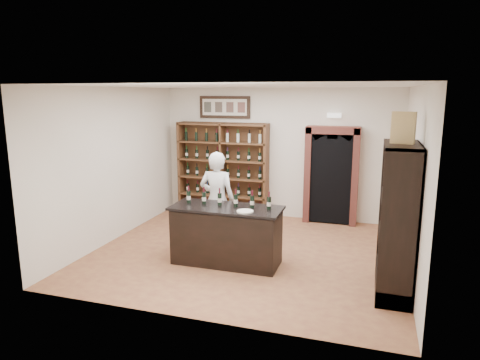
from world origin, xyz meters
The scene contains 20 objects.
floor centered at (0.00, 0.00, 0.00)m, with size 5.50×5.50×0.00m, color #9C6A3E.
ceiling centered at (0.00, 0.00, 3.00)m, with size 5.50×5.50×0.00m, color white.
wall_back centered at (0.00, 2.50, 1.50)m, with size 5.50×0.04×3.00m, color silver.
wall_left centered at (-2.75, 0.00, 1.50)m, with size 0.04×5.00×3.00m, color silver.
wall_right centered at (2.75, 0.00, 1.50)m, with size 0.04×5.00×3.00m, color silver.
wine_shelf centered at (-1.30, 2.33, 1.10)m, with size 2.20×0.38×2.20m.
framed_picture centered at (-1.30, 2.47, 2.55)m, with size 1.25×0.04×0.52m, color black.
arched_doorway centered at (1.25, 2.33, 1.14)m, with size 1.17×0.35×2.17m.
emergency_light centered at (1.25, 2.42, 2.40)m, with size 0.30×0.10×0.10m, color white.
tasting_counter centered at (-0.20, -0.60, 0.49)m, with size 1.88×0.78×1.00m.
counter_bottle_0 centered at (-0.92, -0.53, 1.11)m, with size 0.07×0.07×0.30m.
counter_bottle_1 centered at (-0.63, -0.53, 1.11)m, with size 0.07×0.07×0.30m.
counter_bottle_2 centered at (-0.34, -0.53, 1.11)m, with size 0.07×0.07×0.30m.
counter_bottle_3 centered at (-0.06, -0.53, 1.11)m, with size 0.07×0.07×0.30m.
counter_bottle_4 centered at (0.23, -0.53, 1.11)m, with size 0.07×0.07×0.30m.
counter_bottle_5 centered at (0.52, -0.53, 1.11)m, with size 0.07×0.07×0.30m.
side_cabinet centered at (2.52, -0.90, 0.75)m, with size 0.48×1.20×2.20m.
shopkeeper centered at (-0.63, 0.11, 0.91)m, with size 0.67×0.44×1.83m, color silver.
plate centered at (0.19, -0.81, 1.01)m, with size 0.27×0.27×0.02m, color beige.
wine_crate centered at (2.48, -0.92, 2.42)m, with size 0.31×0.13×0.43m, color tan.
Camera 1 is at (2.10, -7.16, 2.89)m, focal length 32.00 mm.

